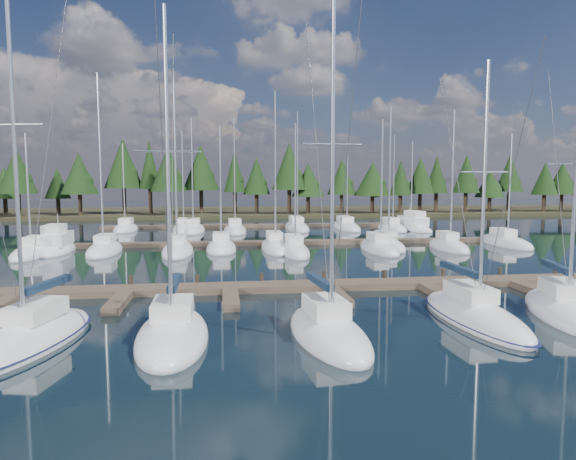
{
  "coord_description": "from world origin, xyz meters",
  "views": [
    {
      "loc": [
        -6.39,
        -12.78,
        6.74
      ],
      "look_at": [
        -1.93,
        22.0,
        3.3
      ],
      "focal_mm": 32.0,
      "sensor_mm": 36.0,
      "label": 1
    }
  ],
  "objects": [
    {
      "name": "front_sailboat_2",
      "position": [
        -8.52,
        8.53,
        0.29
      ],
      "size": [
        3.0,
        7.67,
        14.27
      ],
      "color": "silver",
      "rests_on": "ground"
    },
    {
      "name": "front_sailboat_3",
      "position": [
        -2.01,
        8.03,
        0.3
      ],
      "size": [
        3.52,
        7.9,
        14.83
      ],
      "color": "silver",
      "rests_on": "ground"
    },
    {
      "name": "tree_line",
      "position": [
        -3.03,
        80.23,
        7.69
      ],
      "size": [
        184.86,
        12.32,
        13.84
      ],
      "color": "black",
      "rests_on": "far_shore"
    },
    {
      "name": "far_shore",
      "position": [
        0.0,
        90.0,
        0.3
      ],
      "size": [
        220.0,
        30.0,
        0.6
      ],
      "primitive_type": "cube",
      "color": "#302D1B",
      "rests_on": "ground"
    },
    {
      "name": "front_sailboat_5",
      "position": [
        10.37,
        10.13,
        0.29
      ],
      "size": [
        4.99,
        8.93,
        13.6
      ],
      "color": "silver",
      "rests_on": "ground"
    },
    {
      "name": "main_dock",
      "position": [
        0.0,
        17.36,
        0.2
      ],
      "size": [
        44.0,
        6.13,
        0.9
      ],
      "color": "brown",
      "rests_on": "ground"
    },
    {
      "name": "motor_yacht_left",
      "position": [
        -21.87,
        37.15,
        0.47
      ],
      "size": [
        3.2,
        8.66,
        4.27
      ],
      "color": "silver",
      "rests_on": "ground"
    },
    {
      "name": "ground",
      "position": [
        0.0,
        30.0,
        0.0
      ],
      "size": [
        260.0,
        260.0,
        0.0
      ],
      "primitive_type": "plane",
      "color": "black",
      "rests_on": "ground"
    },
    {
      "name": "back_sailboat_rows",
      "position": [
        0.34,
        45.16,
        0.27
      ],
      "size": [
        48.36,
        33.44,
        17.11
      ],
      "color": "silver",
      "rests_on": "ground"
    },
    {
      "name": "front_sailboat_1",
      "position": [
        -14.21,
        8.78,
        0.3
      ],
      "size": [
        4.67,
        9.02,
        16.08
      ],
      "color": "silver",
      "rests_on": "ground"
    },
    {
      "name": "motor_yacht_right",
      "position": [
        18.94,
        53.01,
        0.47
      ],
      "size": [
        4.19,
        8.91,
        4.28
      ],
      "color": "silver",
      "rests_on": "ground"
    },
    {
      "name": "front_sailboat_4",
      "position": [
        5.47,
        9.86,
        0.28
      ],
      "size": [
        3.0,
        9.4,
        12.88
      ],
      "color": "silver",
      "rests_on": "ground"
    },
    {
      "name": "back_docks",
      "position": [
        0.0,
        49.58,
        0.2
      ],
      "size": [
        50.0,
        21.8,
        0.4
      ],
      "color": "brown",
      "rests_on": "ground"
    }
  ]
}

